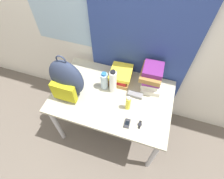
{
  "coord_description": "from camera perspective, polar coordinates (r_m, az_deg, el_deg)",
  "views": [
    {
      "loc": [
        0.32,
        -0.57,
        2.17
      ],
      "look_at": [
        0.0,
        0.39,
        0.82
      ],
      "focal_mm": 28.0,
      "sensor_mm": 36.0,
      "label": 1
    }
  ],
  "objects": [
    {
      "name": "sunglasses_case",
      "position": [
        1.76,
        7.57,
        -1.74
      ],
      "size": [
        0.15,
        0.06,
        0.04
      ],
      "color": "gray",
      "rests_on": "desk"
    },
    {
      "name": "curtain_blue",
      "position": [
        1.67,
        9.98,
        18.77
      ],
      "size": [
        1.02,
        0.04,
        2.5
      ],
      "color": "navy",
      "rests_on": "ground_plane"
    },
    {
      "name": "book_stack_center",
      "position": [
        1.78,
        12.8,
        3.88
      ],
      "size": [
        0.23,
        0.27,
        0.27
      ],
      "color": "silver",
      "rests_on": "desk"
    },
    {
      "name": "wall_back",
      "position": [
        1.73,
        5.09,
        20.84
      ],
      "size": [
        6.0,
        0.06,
        2.5
      ],
      "color": "silver",
      "rests_on": "ground_plane"
    },
    {
      "name": "desk",
      "position": [
        1.84,
        0.0,
        -3.49
      ],
      "size": [
        1.2,
        0.78,
        0.72
      ],
      "color": "#B7B299",
      "rests_on": "ground_plane"
    },
    {
      "name": "ground_plane",
      "position": [
        2.27,
        -3.28,
        -20.38
      ],
      "size": [
        12.0,
        12.0,
        0.0
      ],
      "primitive_type": "plane",
      "color": "#665B51"
    },
    {
      "name": "wristwatch",
      "position": [
        1.62,
        9.06,
        -11.22
      ],
      "size": [
        0.04,
        0.08,
        0.01
      ],
      "color": "black",
      "rests_on": "desk"
    },
    {
      "name": "water_bottle",
      "position": [
        1.76,
        -2.54,
        2.86
      ],
      "size": [
        0.08,
        0.08,
        0.21
      ],
      "color": "silver",
      "rests_on": "desk"
    },
    {
      "name": "backpack",
      "position": [
        1.67,
        -14.64,
        3.08
      ],
      "size": [
        0.33,
        0.21,
        0.5
      ],
      "color": "#2D3851",
      "rests_on": "desk"
    },
    {
      "name": "cell_phone",
      "position": [
        1.61,
        4.96,
        -10.98
      ],
      "size": [
        0.05,
        0.09,
        0.02
      ],
      "color": "#2D2D33",
      "rests_on": "desk"
    },
    {
      "name": "sports_bottle",
      "position": [
        1.7,
        0.31,
        2.61
      ],
      "size": [
        0.07,
        0.07,
        0.28
      ],
      "color": "white",
      "rests_on": "desk"
    },
    {
      "name": "sunscreen_bottle",
      "position": [
        1.63,
        5.29,
        -4.5
      ],
      "size": [
        0.05,
        0.05,
        0.17
      ],
      "color": "yellow",
      "rests_on": "desk"
    },
    {
      "name": "book_stack_left",
      "position": [
        1.86,
        2.87,
        4.72
      ],
      "size": [
        0.24,
        0.29,
        0.13
      ],
      "color": "olive",
      "rests_on": "desk"
    }
  ]
}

